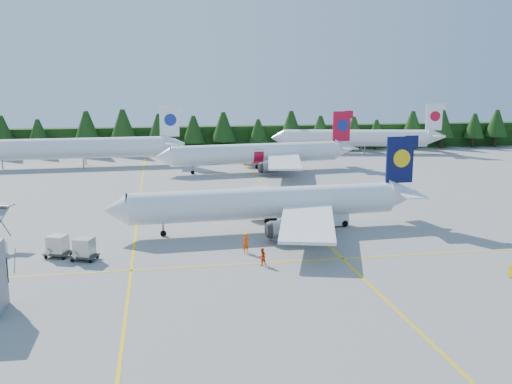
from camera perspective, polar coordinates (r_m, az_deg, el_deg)
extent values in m
plane|color=gray|center=(60.08, 1.37, -5.28)|extent=(320.00, 320.00, 0.00)
cube|color=yellow|center=(78.42, -11.64, -1.61)|extent=(0.25, 120.00, 0.01)
cube|color=yellow|center=(80.26, 2.78, -1.10)|extent=(0.25, 120.00, 0.01)
cube|color=yellow|center=(54.47, 2.61, -7.03)|extent=(80.00, 0.25, 0.01)
cube|color=black|center=(139.68, -5.24, 5.32)|extent=(220.00, 4.00, 6.00)
cylinder|color=white|center=(64.97, 0.87, -1.10)|extent=(30.50, 5.06, 3.57)
cone|color=white|center=(63.24, -13.77, -1.76)|extent=(2.67, 3.69, 3.57)
cube|color=#080E3B|center=(69.89, 14.18, 3.14)|extent=(3.40, 0.48, 5.54)
cube|color=white|center=(72.92, 1.51, -0.19)|extent=(9.77, 14.42, 1.01)
cylinder|color=gray|center=(70.47, 0.58, -1.62)|extent=(3.12, 2.02, 1.88)
cube|color=white|center=(58.68, 5.16, -3.02)|extent=(8.68, 14.33, 1.01)
cylinder|color=gray|center=(60.73, 2.83, -3.72)|extent=(3.12, 2.02, 1.88)
cylinder|color=gray|center=(63.89, -9.27, -3.72)|extent=(0.21, 0.21, 1.52)
cylinder|color=white|center=(107.77, 0.01, 3.88)|extent=(32.31, 7.49, 3.78)
cone|color=white|center=(104.18, -9.19, 3.49)|extent=(3.06, 4.06, 3.78)
cube|color=red|center=(113.50, 8.55, 6.52)|extent=(3.60, 0.75, 5.85)
cube|color=white|center=(116.28, 0.22, 4.13)|extent=(11.06, 15.23, 1.07)
cylinder|color=gray|center=(113.49, -0.32, 3.28)|extent=(3.42, 2.34, 1.98)
cube|color=white|center=(101.16, 2.86, 3.07)|extent=(8.33, 14.99, 1.07)
cylinder|color=gray|center=(103.14, 1.39, 2.49)|extent=(3.42, 2.34, 1.98)
cylinder|color=gray|center=(105.33, -6.36, 2.22)|extent=(0.23, 0.23, 1.60)
cylinder|color=white|center=(118.92, -17.83, 4.18)|extent=(35.20, 5.52, 4.13)
cube|color=white|center=(118.11, -8.67, 7.05)|extent=(3.93, 0.52, 6.39)
cylinder|color=gray|center=(121.31, -24.02, 2.50)|extent=(0.25, 0.25, 1.65)
cylinder|color=white|center=(137.22, 9.85, 5.34)|extent=(33.87, 10.49, 3.97)
cone|color=white|center=(135.74, 2.17, 5.44)|extent=(3.50, 4.44, 3.97)
cube|color=white|center=(140.71, 17.39, 7.17)|extent=(3.77, 1.08, 6.15)
cylinder|color=gray|center=(136.23, 4.45, 4.26)|extent=(0.24, 0.24, 1.59)
cube|color=gray|center=(65.30, -23.99, -1.20)|extent=(2.37, 1.97, 0.14)
cube|color=white|center=(66.91, 5.70, -2.80)|extent=(2.11, 2.11, 1.87)
cube|color=black|center=(66.81, 5.71, -2.43)|extent=(1.83, 1.97, 0.80)
cube|color=white|center=(68.06, 7.72, -2.26)|extent=(3.54, 2.57, 2.32)
cube|color=#353A2A|center=(59.11, -19.16, -5.76)|extent=(2.83, 2.50, 0.15)
cube|color=#A9ACAE|center=(58.86, -19.22, -4.91)|extent=(2.10, 2.07, 1.66)
cube|color=#353A2A|center=(57.30, -16.75, -6.14)|extent=(2.83, 2.50, 0.15)
cube|color=#A9ACAE|center=(57.05, -16.81, -5.26)|extent=(2.10, 2.07, 1.66)
imported|color=#FF4805|center=(56.98, -1.01, -5.16)|extent=(0.86, 0.75, 1.98)
imported|color=red|center=(53.34, 0.60, -6.48)|extent=(0.99, 0.90, 1.66)
imported|color=#E34F04|center=(61.25, 1.52, -4.05)|extent=(0.66, 0.86, 1.89)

